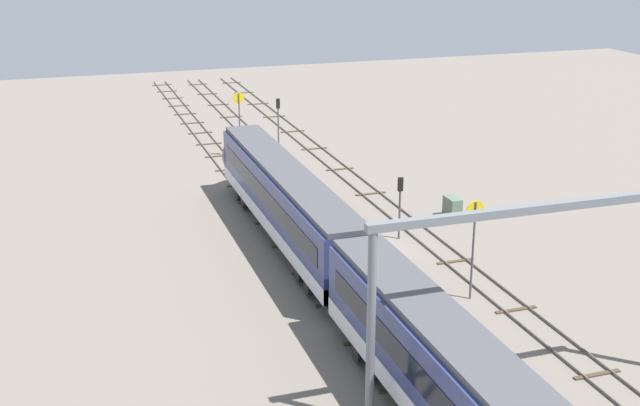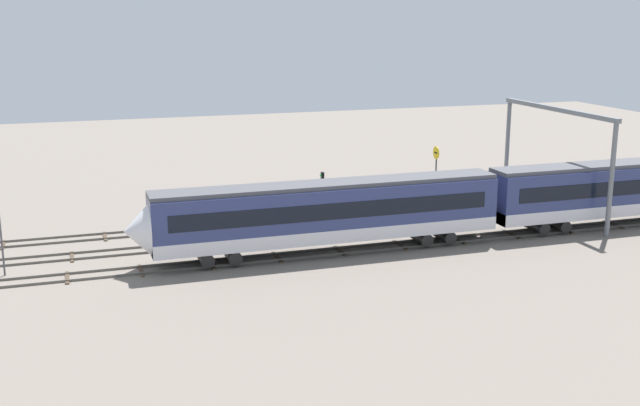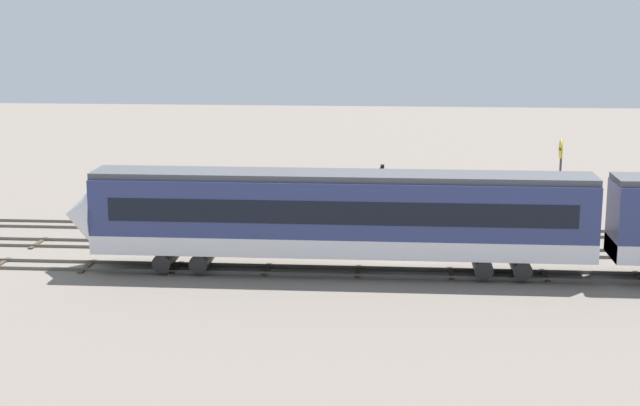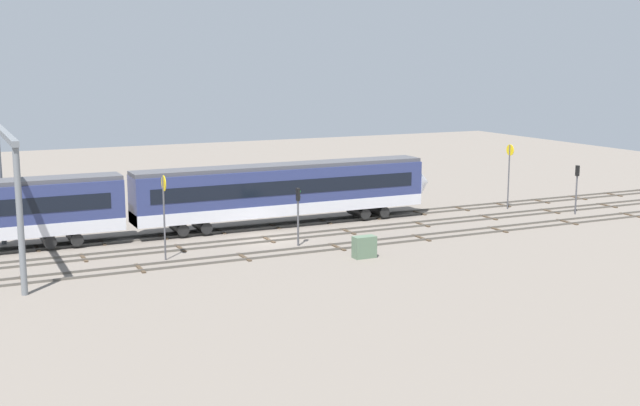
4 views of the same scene
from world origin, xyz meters
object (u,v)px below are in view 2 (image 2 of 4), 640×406
Objects in this scene: train at (626,191)px; overhead_gantry at (556,137)px; speed_sign_near_foreground at (436,170)px; relay_cabinet at (273,203)px; signal_light_trackside_departure at (322,190)px.

train is 6.86m from overhead_gantry.
speed_sign_near_foreground reaches higher than train.
speed_sign_near_foreground is at bearing 157.33° from relay_cabinet.
overhead_gantry is (3.44, -4.69, 3.65)m from train.
train is 18.07× the size of signal_light_trackside_departure.
relay_cabinet is at bearing -22.67° from speed_sign_near_foreground.
speed_sign_near_foreground is 3.66× the size of relay_cabinet.
signal_light_trackside_departure is 2.70× the size of relay_cabinet.
speed_sign_near_foreground is (12.73, -7.18, 1.08)m from train.
speed_sign_near_foreground is at bearing -179.61° from signal_light_trackside_departure.
train is at bearing 126.23° from overhead_gantry.
speed_sign_near_foreground is (9.29, -2.49, -2.57)m from overhead_gantry.
speed_sign_near_foreground is 13.53m from relay_cabinet.
train is at bearing 162.35° from signal_light_trackside_departure.
overhead_gantry is 3.56× the size of signal_light_trackside_departure.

